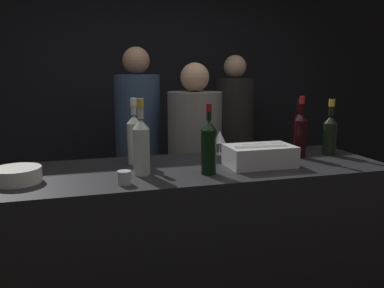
% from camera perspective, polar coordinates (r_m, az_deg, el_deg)
% --- Properties ---
extents(wall_back_chalkboard, '(6.40, 0.06, 2.80)m').
position_cam_1_polar(wall_back_chalkboard, '(3.84, -7.61, 8.48)').
color(wall_back_chalkboard, black).
rests_on(wall_back_chalkboard, ground_plane).
extents(bar_counter, '(2.14, 0.70, 1.04)m').
position_cam_1_polar(bar_counter, '(2.23, 0.25, -16.54)').
color(bar_counter, black).
rests_on(bar_counter, ground_plane).
extents(ice_bin_with_bottles, '(0.37, 0.22, 0.12)m').
position_cam_1_polar(ice_bin_with_bottles, '(2.09, 10.32, -1.60)').
color(ice_bin_with_bottles, silver).
rests_on(ice_bin_with_bottles, bar_counter).
extents(bowl_white, '(0.22, 0.22, 0.07)m').
position_cam_1_polar(bowl_white, '(1.93, -25.11, -4.25)').
color(bowl_white, silver).
rests_on(bowl_white, bar_counter).
extents(wine_glass, '(0.08, 0.08, 0.15)m').
position_cam_1_polar(wine_glass, '(2.35, 4.24, 0.98)').
color(wine_glass, silver).
rests_on(wine_glass, bar_counter).
extents(candle_votive, '(0.06, 0.06, 0.06)m').
position_cam_1_polar(candle_votive, '(1.75, -10.28, -5.06)').
color(candle_votive, silver).
rests_on(candle_votive, bar_counter).
extents(red_wine_bottle_tall, '(0.07, 0.07, 0.37)m').
position_cam_1_polar(red_wine_bottle_tall, '(2.35, 16.19, 1.61)').
color(red_wine_bottle_tall, black).
rests_on(red_wine_bottle_tall, bar_counter).
extents(red_wine_bottle_burgundy, '(0.08, 0.08, 0.35)m').
position_cam_1_polar(red_wine_bottle_burgundy, '(1.88, 2.55, -0.29)').
color(red_wine_bottle_burgundy, black).
rests_on(red_wine_bottle_burgundy, bar_counter).
extents(rose_wine_bottle, '(0.08, 0.08, 0.38)m').
position_cam_1_polar(rose_wine_bottle, '(1.87, -7.73, -0.07)').
color(rose_wine_bottle, '#B2B7AD').
rests_on(rose_wine_bottle, bar_counter).
extents(white_wine_bottle, '(0.08, 0.08, 0.37)m').
position_cam_1_polar(white_wine_bottle, '(2.11, -8.78, 1.08)').
color(white_wine_bottle, '#B2B7AD').
rests_on(white_wine_bottle, bar_counter).
extents(red_wine_bottle_black_foil, '(0.07, 0.07, 0.34)m').
position_cam_1_polar(red_wine_bottle_black_foil, '(2.59, 15.83, 2.24)').
color(red_wine_bottle_black_foil, black).
rests_on(red_wine_bottle_black_foil, bar_counter).
extents(champagne_bottle, '(0.08, 0.08, 0.35)m').
position_cam_1_polar(champagne_bottle, '(2.48, 20.27, 1.65)').
color(champagne_bottle, black).
rests_on(champagne_bottle, bar_counter).
extents(person_in_hoodie, '(0.36, 0.36, 1.75)m').
position_cam_1_polar(person_in_hoodie, '(3.04, -8.17, -0.17)').
color(person_in_hoodie, black).
rests_on(person_in_hoodie, ground_plane).
extents(person_blond_tee, '(0.37, 0.37, 1.71)m').
position_cam_1_polar(person_blond_tee, '(3.61, 6.35, 1.18)').
color(person_blond_tee, black).
rests_on(person_blond_tee, ground_plane).
extents(person_grey_polo, '(0.40, 0.40, 1.62)m').
position_cam_1_polar(person_grey_polo, '(2.83, 0.42, -2.61)').
color(person_grey_polo, black).
rests_on(person_grey_polo, ground_plane).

